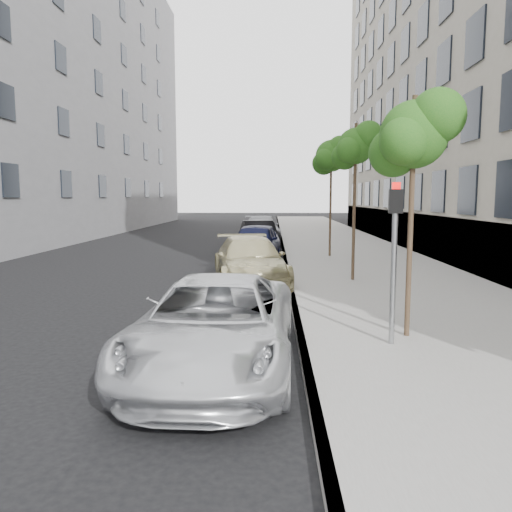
{
  "coord_description": "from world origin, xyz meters",
  "views": [
    {
      "loc": [
        0.62,
        -7.9,
        2.78
      ],
      "look_at": [
        0.27,
        2.86,
        1.5
      ],
      "focal_mm": 35.0,
      "sensor_mm": 36.0,
      "label": 1
    }
  ],
  "objects_px": {
    "suv": "(250,261)",
    "tree_mid": "(356,147)",
    "tree_far": "(332,156)",
    "sedan_black": "(259,235)",
    "sedan_rear": "(261,228)",
    "signal_pole": "(394,243)",
    "tree_near": "(415,135)",
    "minivan": "(215,325)",
    "sedan_blue": "(256,243)"
  },
  "relations": [
    {
      "from": "tree_mid",
      "to": "sedan_black",
      "type": "xyz_separation_m",
      "value": [
        -3.33,
        10.77,
        -3.58
      ]
    },
    {
      "from": "suv",
      "to": "sedan_rear",
      "type": "distance_m",
      "value": 16.45
    },
    {
      "from": "suv",
      "to": "sedan_black",
      "type": "bearing_deg",
      "value": 80.5
    },
    {
      "from": "tree_mid",
      "to": "suv",
      "type": "distance_m",
      "value": 4.89
    },
    {
      "from": "tree_far",
      "to": "suv",
      "type": "distance_m",
      "value": 8.36
    },
    {
      "from": "sedan_black",
      "to": "sedan_rear",
      "type": "relative_size",
      "value": 0.86
    },
    {
      "from": "suv",
      "to": "sedan_blue",
      "type": "height_order",
      "value": "sedan_blue"
    },
    {
      "from": "tree_near",
      "to": "sedan_black",
      "type": "distance_m",
      "value": 17.87
    },
    {
      "from": "signal_pole",
      "to": "sedan_blue",
      "type": "height_order",
      "value": "signal_pole"
    },
    {
      "from": "suv",
      "to": "sedan_blue",
      "type": "bearing_deg",
      "value": 80.5
    },
    {
      "from": "tree_near",
      "to": "sedan_blue",
      "type": "height_order",
      "value": "tree_near"
    },
    {
      "from": "tree_near",
      "to": "tree_far",
      "type": "height_order",
      "value": "tree_far"
    },
    {
      "from": "tree_near",
      "to": "signal_pole",
      "type": "bearing_deg",
      "value": -129.26
    },
    {
      "from": "signal_pole",
      "to": "sedan_black",
      "type": "bearing_deg",
      "value": 106.71
    },
    {
      "from": "tree_near",
      "to": "sedan_rear",
      "type": "xyz_separation_m",
      "value": [
        -3.33,
        22.8,
        -3.14
      ]
    },
    {
      "from": "tree_near",
      "to": "minivan",
      "type": "relative_size",
      "value": 0.86
    },
    {
      "from": "tree_far",
      "to": "sedan_blue",
      "type": "xyz_separation_m",
      "value": [
        -3.33,
        -1.06,
        -3.74
      ]
    },
    {
      "from": "tree_near",
      "to": "minivan",
      "type": "height_order",
      "value": "tree_near"
    },
    {
      "from": "sedan_black",
      "to": "tree_mid",
      "type": "bearing_deg",
      "value": -82.77
    },
    {
      "from": "tree_near",
      "to": "signal_pole",
      "type": "xyz_separation_m",
      "value": [
        -0.45,
        -0.55,
        -1.94
      ]
    },
    {
      "from": "minivan",
      "to": "tree_near",
      "type": "bearing_deg",
      "value": 26.45
    },
    {
      "from": "sedan_blue",
      "to": "suv",
      "type": "bearing_deg",
      "value": -85.31
    },
    {
      "from": "tree_near",
      "to": "tree_mid",
      "type": "distance_m",
      "value": 6.51
    },
    {
      "from": "tree_near",
      "to": "sedan_rear",
      "type": "relative_size",
      "value": 0.86
    },
    {
      "from": "sedan_rear",
      "to": "tree_mid",
      "type": "bearing_deg",
      "value": -84.27
    },
    {
      "from": "tree_near",
      "to": "sedan_black",
      "type": "bearing_deg",
      "value": 100.9
    },
    {
      "from": "tree_far",
      "to": "suv",
      "type": "bearing_deg",
      "value": -116.57
    },
    {
      "from": "sedan_black",
      "to": "sedan_blue",
      "type": "bearing_deg",
      "value": -99.93
    },
    {
      "from": "tree_near",
      "to": "sedan_black",
      "type": "xyz_separation_m",
      "value": [
        -3.33,
        17.27,
        -3.15
      ]
    },
    {
      "from": "minivan",
      "to": "sedan_rear",
      "type": "height_order",
      "value": "sedan_rear"
    },
    {
      "from": "tree_mid",
      "to": "tree_far",
      "type": "xyz_separation_m",
      "value": [
        0.0,
        6.5,
        0.23
      ]
    },
    {
      "from": "tree_near",
      "to": "suv",
      "type": "bearing_deg",
      "value": 117.66
    },
    {
      "from": "suv",
      "to": "sedan_rear",
      "type": "height_order",
      "value": "sedan_rear"
    },
    {
      "from": "tree_mid",
      "to": "suv",
      "type": "height_order",
      "value": "tree_mid"
    },
    {
      "from": "tree_far",
      "to": "sedan_blue",
      "type": "distance_m",
      "value": 5.12
    },
    {
      "from": "tree_mid",
      "to": "signal_pole",
      "type": "height_order",
      "value": "tree_mid"
    },
    {
      "from": "tree_far",
      "to": "sedan_rear",
      "type": "bearing_deg",
      "value": 108.76
    },
    {
      "from": "signal_pole",
      "to": "sedan_rear",
      "type": "distance_m",
      "value": 23.55
    },
    {
      "from": "tree_far",
      "to": "sedan_black",
      "type": "distance_m",
      "value": 6.62
    },
    {
      "from": "sedan_black",
      "to": "sedan_rear",
      "type": "bearing_deg",
      "value": 80.07
    },
    {
      "from": "tree_mid",
      "to": "sedan_blue",
      "type": "xyz_separation_m",
      "value": [
        -3.33,
        5.44,
        -3.51
      ]
    },
    {
      "from": "tree_far",
      "to": "sedan_blue",
      "type": "relative_size",
      "value": 1.09
    },
    {
      "from": "signal_pole",
      "to": "suv",
      "type": "height_order",
      "value": "signal_pole"
    },
    {
      "from": "tree_near",
      "to": "suv",
      "type": "xyz_separation_m",
      "value": [
        -3.33,
        6.35,
        -3.16
      ]
    },
    {
      "from": "suv",
      "to": "tree_mid",
      "type": "bearing_deg",
      "value": -6.87
    },
    {
      "from": "minivan",
      "to": "sedan_blue",
      "type": "xyz_separation_m",
      "value": [
        0.19,
        13.53,
        0.09
      ]
    },
    {
      "from": "tree_mid",
      "to": "minivan",
      "type": "xyz_separation_m",
      "value": [
        -3.52,
        -8.09,
        -3.6
      ]
    },
    {
      "from": "tree_near",
      "to": "sedan_blue",
      "type": "xyz_separation_m",
      "value": [
        -3.33,
        11.94,
        -3.08
      ]
    },
    {
      "from": "suv",
      "to": "sedan_blue",
      "type": "relative_size",
      "value": 1.06
    },
    {
      "from": "suv",
      "to": "minivan",
      "type": "bearing_deg",
      "value": -100.9
    }
  ]
}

